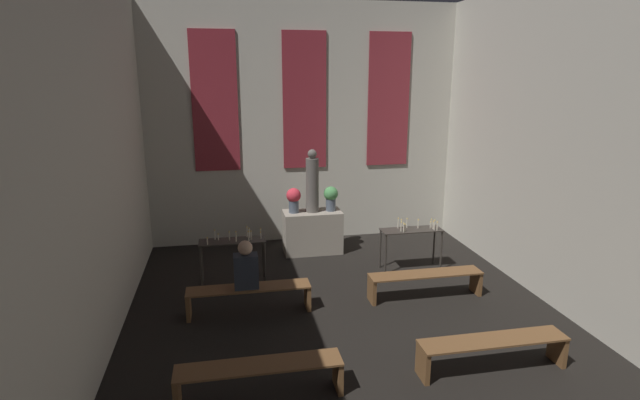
# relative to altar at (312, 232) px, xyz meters

# --- Properties ---
(wall_back) EXTENTS (6.74, 0.16, 4.98)m
(wall_back) POSITION_rel_altar_xyz_m (0.00, 0.95, 2.09)
(wall_back) COLOR beige
(wall_back) RESTS_ON ground_plane
(wall_left) EXTENTS (0.12, 11.87, 4.98)m
(wall_left) POSITION_rel_altar_xyz_m (-3.31, -4.92, 2.06)
(wall_left) COLOR beige
(wall_left) RESTS_ON ground_plane
(altar) EXTENTS (1.16, 0.59, 0.85)m
(altar) POSITION_rel_altar_xyz_m (0.00, 0.00, 0.00)
(altar) COLOR gray
(altar) RESTS_ON ground_plane
(statue) EXTENTS (0.26, 0.26, 1.26)m
(statue) POSITION_rel_altar_xyz_m (0.00, 0.00, 1.01)
(statue) COLOR #5B5651
(statue) RESTS_ON altar
(flower_vase_left) EXTENTS (0.29, 0.29, 0.50)m
(flower_vase_left) POSITION_rel_altar_xyz_m (-0.38, 0.00, 0.72)
(flower_vase_left) COLOR #4C5666
(flower_vase_left) RESTS_ON altar
(flower_vase_right) EXTENTS (0.29, 0.29, 0.50)m
(flower_vase_right) POSITION_rel_altar_xyz_m (0.38, 0.00, 0.72)
(flower_vase_right) COLOR #4C5666
(flower_vase_right) RESTS_ON altar
(candle_rack_left) EXTENTS (1.13, 0.38, 0.97)m
(candle_rack_left) POSITION_rel_altar_xyz_m (-1.62, -1.25, 0.23)
(candle_rack_left) COLOR #332D28
(candle_rack_left) RESTS_ON ground_plane
(candle_rack_right) EXTENTS (1.13, 0.38, 0.97)m
(candle_rack_right) POSITION_rel_altar_xyz_m (1.63, -1.25, 0.23)
(candle_rack_right) COLOR #332D28
(candle_rack_right) RESTS_ON ground_plane
(pew_third_left) EXTENTS (1.86, 0.36, 0.42)m
(pew_third_left) POSITION_rel_altar_xyz_m (-1.42, -4.55, -0.12)
(pew_third_left) COLOR brown
(pew_third_left) RESTS_ON ground_plane
(pew_third_right) EXTENTS (1.86, 0.36, 0.42)m
(pew_third_right) POSITION_rel_altar_xyz_m (1.42, -4.55, -0.12)
(pew_third_right) COLOR brown
(pew_third_right) RESTS_ON ground_plane
(pew_back_left) EXTENTS (1.86, 0.36, 0.42)m
(pew_back_left) POSITION_rel_altar_xyz_m (-1.42, -2.45, -0.12)
(pew_back_left) COLOR brown
(pew_back_left) RESTS_ON ground_plane
(pew_back_right) EXTENTS (1.86, 0.36, 0.42)m
(pew_back_right) POSITION_rel_altar_xyz_m (1.42, -2.45, -0.12)
(pew_back_right) COLOR brown
(pew_back_right) RESTS_ON ground_plane
(person_seated) EXTENTS (0.36, 0.24, 0.74)m
(person_seated) POSITION_rel_altar_xyz_m (-1.45, -2.45, 0.33)
(person_seated) COLOR #282D38
(person_seated) RESTS_ON pew_back_left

